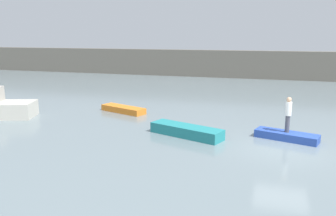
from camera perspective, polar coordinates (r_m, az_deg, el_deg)
The scene contains 6 objects.
ground_plane at distance 17.19m, azimuth 18.32°, elevation -6.31°, with size 120.00×120.00×0.00m, color slate.
embankment_wall at distance 42.65m, azimuth 17.81°, elevation 6.64°, with size 80.00×1.20×3.25m, color #666056.
rowboat_orange at distance 23.88m, azimuth -7.29°, elevation -0.21°, with size 3.32×0.95×0.40m, color orange.
rowboat_teal at distance 18.24m, azimuth 3.00°, elevation -3.75°, with size 3.96×1.07×0.54m, color teal.
rowboat_blue at distance 18.61m, azimuth 18.73°, elevation -4.32°, with size 3.06×0.93×0.39m, color #2B4CAD.
person_white_shirt at distance 18.32m, azimuth 18.98°, elevation -0.73°, with size 0.32×0.32×1.79m.
Camera 1 is at (-0.65, -16.36, 5.24)m, focal length 37.44 mm.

